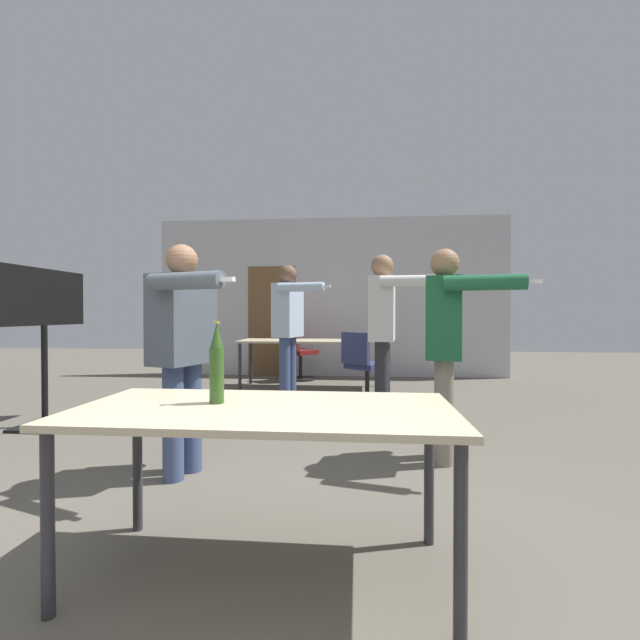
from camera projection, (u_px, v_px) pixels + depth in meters
name	position (u px, v px, depth m)	size (l,w,h in m)	color
ground_plane	(215.00, 632.00, 1.56)	(24.00, 24.00, 0.00)	#5B564C
back_wall	(329.00, 298.00, 7.99)	(6.49, 0.12, 2.94)	#BCBCC1
conference_table_near	(265.00, 423.00, 1.89)	(1.66, 0.79, 0.75)	#C6B793
conference_table_far	(315.00, 344.00, 6.65)	(2.34, 0.77, 0.75)	#C6B793
tv_screen	(44.00, 326.00, 4.39)	(0.44, 1.20, 1.63)	black
person_far_watching	(384.00, 321.00, 4.60)	(0.80, 0.76, 1.80)	#28282D
person_near_casual	(184.00, 338.00, 3.05)	(0.72, 0.83, 1.66)	#3D4C75
person_center_tall	(289.00, 320.00, 5.47)	(0.77, 0.80, 1.79)	#3D4C75
person_right_polo	(446.00, 334.00, 3.36)	(0.75, 0.79, 1.67)	slate
office_chair_mid_tucked	(297.00, 354.00, 7.46)	(0.68, 0.69, 0.95)	black
office_chair_side_rolled	(364.00, 368.00, 5.76)	(0.68, 0.69, 0.92)	black
beer_bottle	(217.00, 365.00, 1.96)	(0.07, 0.07, 0.38)	#2D511E
drink_cup	(285.00, 336.00, 6.77)	(0.07, 0.07, 0.11)	silver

